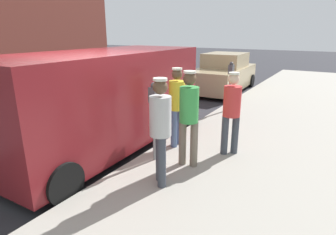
% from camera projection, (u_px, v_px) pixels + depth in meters
% --- Properties ---
extents(ground_plane, '(80.00, 80.00, 0.00)m').
position_uv_depth(ground_plane, '(94.00, 157.00, 5.96)').
color(ground_plane, '#2D2D33').
extents(sidewalk_slab, '(5.00, 32.00, 0.15)m').
position_uv_depth(sidewalk_slab, '(262.00, 204.00, 4.20)').
color(sidewalk_slab, '#9E998E').
rests_on(sidewalk_slab, ground).
extents(parking_meter_near, '(0.14, 0.18, 1.52)m').
position_uv_depth(parking_meter_near, '(154.00, 108.00, 5.20)').
color(parking_meter_near, gray).
rests_on(parking_meter_near, sidewalk_slab).
extents(parking_meter_far, '(0.14, 0.18, 1.52)m').
position_uv_depth(parking_meter_far, '(231.00, 78.00, 8.64)').
color(parking_meter_far, gray).
rests_on(parking_meter_far, sidewalk_slab).
extents(pedestrian_in_red, '(0.34, 0.34, 1.66)m').
position_uv_depth(pedestrian_in_red, '(232.00, 109.00, 5.49)').
color(pedestrian_in_red, '#383D47').
rests_on(pedestrian_in_red, sidewalk_slab).
extents(pedestrian_in_green, '(0.36, 0.34, 1.76)m').
position_uv_depth(pedestrian_in_green, '(189.00, 113.00, 4.97)').
color(pedestrian_in_green, '#726656').
rests_on(pedestrian_in_green, sidewalk_slab).
extents(pedestrian_in_gray, '(0.34, 0.34, 1.74)m').
position_uv_depth(pedestrian_in_gray, '(160.00, 125.00, 4.34)').
color(pedestrian_in_gray, '#383D47').
rests_on(pedestrian_in_gray, sidewalk_slab).
extents(pedestrian_in_yellow, '(0.34, 0.36, 1.69)m').
position_uv_depth(pedestrian_in_yellow, '(177.00, 102.00, 5.91)').
color(pedestrian_in_yellow, '#4C608C').
rests_on(pedestrian_in_yellow, sidewalk_slab).
extents(parked_van, '(2.24, 5.25, 2.15)m').
position_uv_depth(parked_van, '(104.00, 98.00, 6.16)').
color(parked_van, maroon).
rests_on(parked_van, ground).
extents(parked_sedan_ahead, '(2.08, 4.46, 1.65)m').
position_uv_depth(parked_sedan_ahead, '(223.00, 74.00, 12.37)').
color(parked_sedan_ahead, tan).
rests_on(parked_sedan_ahead, ground).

